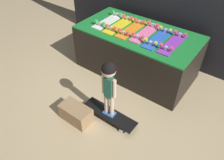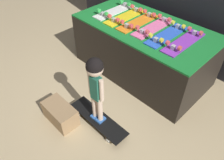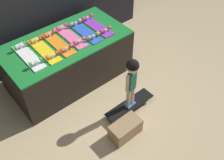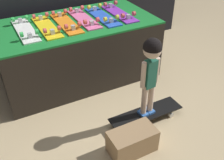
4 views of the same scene
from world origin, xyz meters
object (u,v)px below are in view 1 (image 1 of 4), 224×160
at_px(skateboard_orange_on_rack, 132,29).
at_px(skateboard_purple_on_rack, 173,43).
at_px(skateboard_yellow_on_rack, 119,24).
at_px(skateboard_white_on_rack, 109,20).
at_px(skateboard_on_floor, 109,114).
at_px(skateboard_pink_on_rack, 146,32).
at_px(storage_box, 76,113).
at_px(child, 109,80).
at_px(skateboard_blue_on_rack, 158,38).

xyz_separation_m(skateboard_orange_on_rack, skateboard_purple_on_rack, (0.68, -0.00, 0.00)).
bearing_deg(skateboard_yellow_on_rack, skateboard_white_on_rack, 175.61).
distance_m(skateboard_orange_on_rack, skateboard_purple_on_rack, 0.68).
xyz_separation_m(skateboard_yellow_on_rack, skateboard_on_floor, (0.63, -1.09, -0.68)).
xyz_separation_m(skateboard_white_on_rack, skateboard_pink_on_rack, (0.68, 0.01, 0.00)).
height_order(skateboard_yellow_on_rack, storage_box, skateboard_yellow_on_rack).
xyz_separation_m(skateboard_on_floor, storage_box, (-0.34, -0.28, 0.04)).
xyz_separation_m(skateboard_pink_on_rack, skateboard_purple_on_rack, (0.45, -0.03, 0.00)).
distance_m(skateboard_yellow_on_rack, child, 1.26).
bearing_deg(skateboard_orange_on_rack, storage_box, -87.36).
distance_m(skateboard_orange_on_rack, storage_box, 1.51).
xyz_separation_m(skateboard_white_on_rack, skateboard_blue_on_rack, (0.90, -0.02, 0.00)).
bearing_deg(skateboard_on_floor, skateboard_orange_on_rack, 110.21).
distance_m(skateboard_purple_on_rack, skateboard_on_floor, 1.31).
distance_m(skateboard_purple_on_rack, storage_box, 1.63).
distance_m(skateboard_white_on_rack, skateboard_pink_on_rack, 0.68).
distance_m(child, storage_box, 0.71).
relative_size(skateboard_white_on_rack, skateboard_yellow_on_rack, 1.00).
bearing_deg(skateboard_yellow_on_rack, skateboard_on_floor, -60.01).
bearing_deg(skateboard_blue_on_rack, child, -92.67).
height_order(skateboard_on_floor, child, child).
xyz_separation_m(skateboard_white_on_rack, skateboard_purple_on_rack, (1.13, -0.02, 0.00)).
bearing_deg(skateboard_blue_on_rack, skateboard_orange_on_rack, 178.88).
relative_size(skateboard_blue_on_rack, storage_box, 1.59).
distance_m(skateboard_blue_on_rack, child, 1.09).
height_order(skateboard_blue_on_rack, child, child).
distance_m(skateboard_yellow_on_rack, skateboard_blue_on_rack, 0.68).
bearing_deg(skateboard_purple_on_rack, skateboard_orange_on_rack, 179.78).
bearing_deg(skateboard_yellow_on_rack, skateboard_pink_on_rack, 3.67).
relative_size(skateboard_yellow_on_rack, child, 0.81).
bearing_deg(skateboard_purple_on_rack, skateboard_yellow_on_rack, -179.96).
relative_size(skateboard_pink_on_rack, skateboard_blue_on_rack, 1.00).
bearing_deg(skateboard_pink_on_rack, skateboard_orange_on_rack, -173.50).
relative_size(skateboard_orange_on_rack, skateboard_purple_on_rack, 1.00).
height_order(skateboard_white_on_rack, storage_box, skateboard_white_on_rack).
relative_size(skateboard_pink_on_rack, skateboard_on_floor, 0.87).
bearing_deg(skateboard_blue_on_rack, skateboard_purple_on_rack, 1.58).
xyz_separation_m(skateboard_white_on_rack, skateboard_orange_on_rack, (0.45, -0.01, 0.00)).
bearing_deg(storage_box, skateboard_pink_on_rack, 83.33).
bearing_deg(storage_box, skateboard_white_on_rack, 110.45).
bearing_deg(skateboard_white_on_rack, skateboard_orange_on_rack, -1.79).
relative_size(skateboard_blue_on_rack, skateboard_purple_on_rack, 1.00).
bearing_deg(skateboard_purple_on_rack, skateboard_white_on_rack, 179.15).
relative_size(skateboard_white_on_rack, skateboard_orange_on_rack, 1.00).
xyz_separation_m(skateboard_orange_on_rack, skateboard_pink_on_rack, (0.23, 0.03, 0.00)).
bearing_deg(storage_box, skateboard_yellow_on_rack, 101.96).
xyz_separation_m(skateboard_orange_on_rack, skateboard_on_floor, (0.40, -1.09, -0.68)).
bearing_deg(skateboard_blue_on_rack, skateboard_white_on_rack, 178.55).
bearing_deg(skateboard_white_on_rack, skateboard_yellow_on_rack, -4.39).
bearing_deg(skateboard_on_floor, skateboard_white_on_rack, 127.69).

